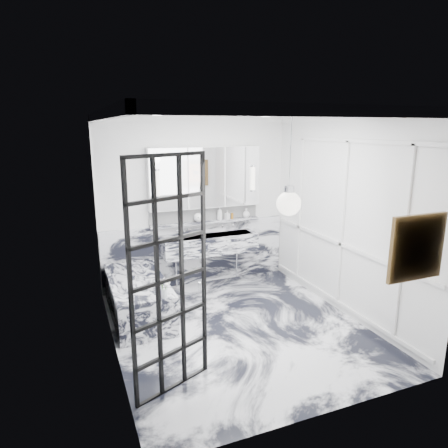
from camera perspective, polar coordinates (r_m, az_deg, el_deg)
name	(u,v)px	position (r m, az deg, el deg)	size (l,w,h in m)	color
floor	(239,328)	(5.53, 2.15, -14.66)	(3.60, 3.60, 0.00)	silver
ceiling	(241,112)	(4.87, 2.46, 15.73)	(3.60, 3.60, 0.00)	white
wall_back	(196,203)	(6.67, -4.06, 3.06)	(3.60, 3.60, 0.00)	white
wall_front	(326,275)	(3.53, 14.43, -7.06)	(3.60, 3.60, 0.00)	white
wall_left	(109,240)	(4.62, -16.13, -2.24)	(3.60, 3.60, 0.00)	white
wall_right	(344,217)	(5.85, 16.76, 1.00)	(3.60, 3.60, 0.00)	white
marble_clad_back	(197,253)	(6.86, -3.87, -4.18)	(3.18, 0.05, 1.05)	silver
marble_clad_left	(111,245)	(4.64, -15.90, -2.94)	(0.02, 3.56, 2.68)	silver
panel_molding	(342,224)	(5.86, 16.54, 0.03)	(0.03, 3.40, 2.30)	white
soap_bottle_a	(220,213)	(6.75, -0.62, 1.55)	(0.09, 0.09, 0.23)	#8C5919
soap_bottle_b	(227,215)	(6.81, 0.46, 1.31)	(0.07, 0.07, 0.15)	#4C4C51
soap_bottle_c	(246,213)	(6.95, 3.18, 1.58)	(0.13, 0.13, 0.16)	silver
face_pot	(198,217)	(6.63, -3.70, 0.94)	(0.15, 0.15, 0.15)	white
amber_bottle	(232,216)	(6.85, 1.18, 1.16)	(0.04, 0.04, 0.10)	#8C5919
flower_vase	(164,293)	(5.10, -8.50, -9.76)	(0.07, 0.07, 0.12)	silver
crittall_door	(170,279)	(3.93, -7.71, -7.82)	(0.88, 0.04, 2.38)	black
artwork	(417,248)	(4.21, 25.86, -3.05)	(0.55, 0.05, 0.55)	#DA5316
pendant_light	(289,204)	(3.81, 9.23, 2.88)	(0.23, 0.23, 0.23)	white
trough_sink	(210,244)	(6.64, -2.08, -2.90)	(1.60, 0.45, 0.30)	silver
ledge	(206,222)	(6.71, -2.58, 0.26)	(1.90, 0.14, 0.04)	silver
subway_tile	(205,214)	(6.73, -2.77, 1.49)	(1.90, 0.03, 0.23)	white
mirror_cabinet	(205,178)	(6.58, -2.67, 6.64)	(1.90, 0.16, 1.00)	white
sconce_left	(157,183)	(6.27, -9.50, 5.75)	(0.07, 0.07, 0.40)	white
sconce_right	(253,178)	(6.81, 4.17, 6.52)	(0.07, 0.07, 0.40)	white
bathtub	(138,297)	(5.89, -12.19, -10.17)	(0.75, 1.65, 0.55)	silver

